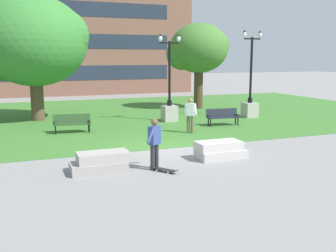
% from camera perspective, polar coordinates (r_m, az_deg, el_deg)
% --- Properties ---
extents(ground_plane, '(140.00, 140.00, 0.00)m').
position_cam_1_polar(ground_plane, '(15.93, -0.91, -3.38)').
color(ground_plane, gray).
extents(grass_lawn, '(40.00, 20.00, 0.02)m').
position_cam_1_polar(grass_lawn, '(25.40, -8.74, 1.52)').
color(grass_lawn, '#3D752D').
rests_on(grass_lawn, ground).
extents(concrete_block_center, '(1.88, 0.90, 0.64)m').
position_cam_1_polar(concrete_block_center, '(12.98, -9.74, -5.22)').
color(concrete_block_center, '#9E9991').
rests_on(concrete_block_center, ground).
extents(concrete_block_left, '(1.83, 0.90, 0.64)m').
position_cam_1_polar(concrete_block_left, '(14.58, 7.53, -3.49)').
color(concrete_block_left, '#BCB7B2').
rests_on(concrete_block_left, ground).
extents(person_skateboarder, '(0.82, 0.88, 1.71)m').
position_cam_1_polar(person_skateboarder, '(12.87, -1.98, -2.19)').
color(person_skateboarder, '#28282D').
rests_on(person_skateboarder, ground).
extents(skateboard, '(0.76, 0.94, 0.14)m').
position_cam_1_polar(skateboard, '(12.81, -0.59, -6.31)').
color(skateboard, black).
rests_on(skateboard, ground).
extents(park_bench_near_left, '(1.84, 0.70, 0.90)m').
position_cam_1_polar(park_bench_near_left, '(21.54, 7.92, 1.47)').
color(park_bench_near_left, '#1E232D').
rests_on(park_bench_near_left, grass_lawn).
extents(park_bench_near_right, '(1.84, 0.67, 0.90)m').
position_cam_1_polar(park_bench_near_right, '(19.81, -13.75, 0.54)').
color(park_bench_near_right, '#284723').
rests_on(park_bench_near_right, grass_lawn).
extents(lamp_post_right, '(1.32, 0.80, 4.96)m').
position_cam_1_polar(lamp_post_right, '(22.70, 0.22, 3.24)').
color(lamp_post_right, '#ADA89E').
rests_on(lamp_post_right, grass_lawn).
extents(lamp_post_center, '(1.32, 0.80, 5.25)m').
position_cam_1_polar(lamp_post_center, '(24.74, 11.81, 3.70)').
color(lamp_post_center, '#ADA89E').
rests_on(lamp_post_center, grass_lawn).
extents(tree_near_right, '(4.34, 4.13, 6.06)m').
position_cam_1_polar(tree_near_right, '(28.49, 4.40, 11.05)').
color(tree_near_right, '#4C3823').
rests_on(tree_near_right, grass_lawn).
extents(tree_far_left, '(6.36, 6.06, 7.14)m').
position_cam_1_polar(tree_far_left, '(24.16, -19.06, 11.40)').
color(tree_far_left, brown).
rests_on(tree_far_left, grass_lawn).
extents(person_bystander_near_lawn, '(0.60, 0.43, 1.71)m').
position_cam_1_polar(person_bystander_near_lawn, '(19.10, 3.26, 1.82)').
color(person_bystander_near_lawn, brown).
rests_on(person_bystander_near_lawn, grass_lawn).
extents(building_facade_distant, '(22.32, 1.03, 11.91)m').
position_cam_1_polar(building_facade_distant, '(39.64, -12.10, 13.00)').
color(building_facade_distant, brown).
rests_on(building_facade_distant, ground).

